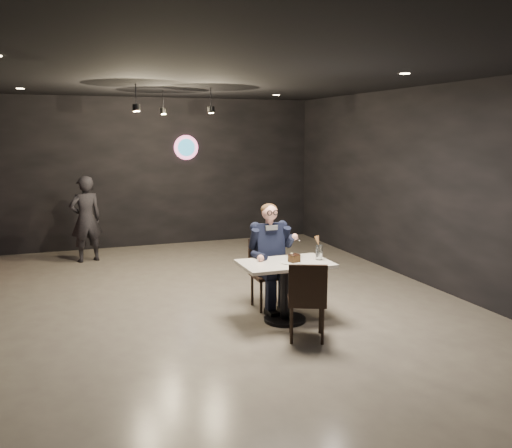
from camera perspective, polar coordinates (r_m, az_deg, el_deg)
name	(u,v)px	position (r m, az deg, el deg)	size (l,w,h in m)	color
floor	(207,311)	(7.20, -5.23, -9.15)	(9.00, 9.00, 0.00)	gray
wall_sign	(186,147)	(11.35, -7.37, 7.99)	(0.50, 0.06, 0.50)	pink
pendant_lights	(170,95)	(8.78, -9.01, 13.23)	(1.40, 1.20, 0.36)	black
main_table	(285,292)	(6.72, 3.07, -7.13)	(1.10, 0.70, 0.75)	white
chair_far	(269,274)	(7.19, 1.34, -5.30)	(0.42, 0.46, 0.92)	black
chair_near	(307,299)	(6.16, 5.36, -7.90)	(0.42, 0.46, 0.92)	black
seated_man	(269,255)	(7.13, 1.35, -3.28)	(0.60, 0.80, 1.44)	black
dessert_plate	(291,262)	(6.58, 3.66, -4.05)	(0.25, 0.25, 0.01)	white
cake_slice	(294,259)	(6.57, 4.04, -3.65)	(0.12, 0.10, 0.09)	black
mint_leaf	(294,256)	(6.53, 3.99, -3.40)	(0.06, 0.04, 0.01)	green
sundae_glass	(319,252)	(6.76, 6.65, -2.99)	(0.08, 0.08, 0.18)	silver
wafer_cone	(318,241)	(6.72, 6.51, -1.76)	(0.06, 0.06, 0.12)	#C1804F
passerby	(86,219)	(10.17, -17.47, 0.50)	(0.57, 0.37, 1.55)	black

